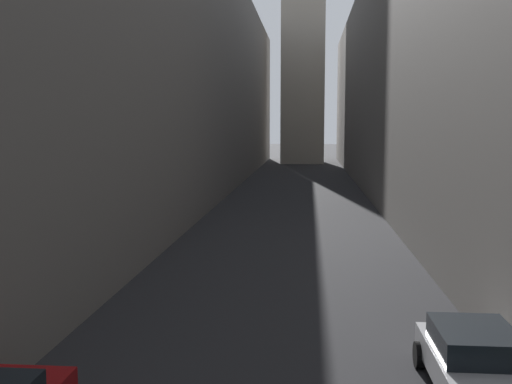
# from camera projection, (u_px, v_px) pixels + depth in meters

# --- Properties ---
(ground_plane) EXTENTS (264.00, 264.00, 0.00)m
(ground_plane) POSITION_uv_depth(u_px,v_px,m) (296.00, 202.00, 44.16)
(ground_plane) COLOR #232326
(building_block_left) EXTENTS (10.73, 108.00, 19.30)m
(building_block_left) POSITION_uv_depth(u_px,v_px,m) (155.00, 72.00, 46.00)
(building_block_left) COLOR slate
(building_block_left) RESTS_ON ground
(building_block_right) EXTENTS (14.50, 108.00, 18.36)m
(building_block_right) POSITION_uv_depth(u_px,v_px,m) (472.00, 76.00, 44.02)
(building_block_right) COLOR slate
(building_block_right) RESTS_ON ground
(parked_car_right_third) EXTENTS (1.96, 3.95, 1.43)m
(parked_car_right_third) POSITION_uv_depth(u_px,v_px,m) (474.00, 360.00, 12.57)
(parked_car_right_third) COLOR #B7B7BC
(parked_car_right_third) RESTS_ON ground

